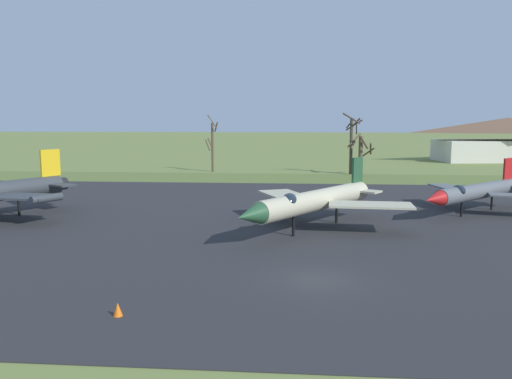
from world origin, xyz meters
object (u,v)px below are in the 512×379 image
jet_fighter_rear_left (475,191)px  visitor_building (508,139)px  jet_fighter_front_left (313,201)px  traffic_cone (118,310)px

jet_fighter_rear_left → visitor_building: 65.45m
jet_fighter_front_left → jet_fighter_rear_left: size_ratio=1.19×
visitor_building → traffic_cone: (-49.21, -85.55, -3.99)m
jet_fighter_rear_left → jet_fighter_front_left: bearing=-151.4°
jet_fighter_front_left → jet_fighter_rear_left: (14.37, 7.84, -0.25)m
traffic_cone → visitor_building: bearing=60.1°
jet_fighter_rear_left → visitor_building: visitor_building is taller
jet_fighter_front_left → visitor_building: visitor_building is taller
jet_fighter_front_left → jet_fighter_rear_left: bearing=28.6°
visitor_building → jet_fighter_front_left: bearing=-120.8°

